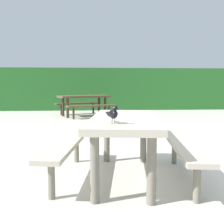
# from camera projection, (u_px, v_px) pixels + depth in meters

# --- Properties ---
(ground_plane) EXTENTS (60.00, 60.00, 0.00)m
(ground_plane) POSITION_uv_depth(u_px,v_px,m) (134.00, 174.00, 3.42)
(ground_plane) COLOR beige
(hedge_wall) EXTENTS (28.00, 1.36, 1.85)m
(hedge_wall) POSITION_uv_depth(u_px,v_px,m) (103.00, 89.00, 12.45)
(hedge_wall) COLOR #235B23
(hedge_wall) RESTS_ON ground
(picnic_table_foreground) EXTENTS (1.90, 1.92, 0.74)m
(picnic_table_foreground) POSITION_uv_depth(u_px,v_px,m) (124.00, 132.00, 3.21)
(picnic_table_foreground) COLOR #B2A893
(picnic_table_foreground) RESTS_ON ground
(bird_grackle) EXTENTS (0.12, 0.28, 0.18)m
(bird_grackle) POSITION_uv_depth(u_px,v_px,m) (114.00, 113.00, 2.62)
(bird_grackle) COLOR black
(bird_grackle) RESTS_ON picnic_table_foreground
(picnic_table_mid_left) EXTENTS (2.22, 2.20, 0.74)m
(picnic_table_mid_left) POSITION_uv_depth(u_px,v_px,m) (84.00, 101.00, 9.67)
(picnic_table_mid_left) COLOR brown
(picnic_table_mid_left) RESTS_ON ground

